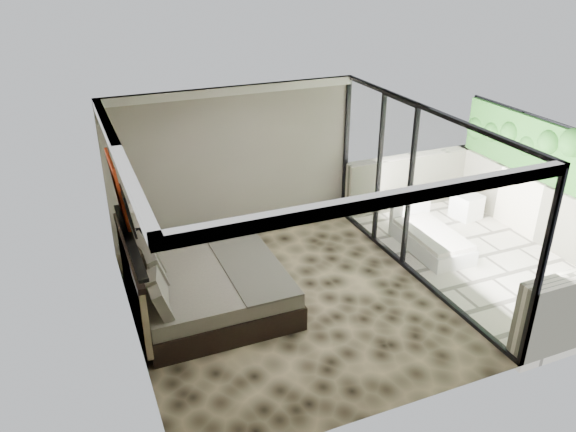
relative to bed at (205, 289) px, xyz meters
name	(u,v)px	position (x,y,z in m)	size (l,w,h in m)	color
floor	(288,303)	(1.20, -0.30, -0.36)	(5.00, 5.00, 0.00)	black
ceiling	(288,126)	(1.20, -0.30, 2.43)	(4.50, 5.00, 0.02)	silver
back_wall	(234,164)	(1.20, 2.19, 1.04)	(4.50, 0.02, 2.80)	gray
left_wall	(127,250)	(-1.04, -0.30, 1.04)	(0.02, 5.00, 2.80)	gray
glass_wall	(421,196)	(3.45, -0.30, 1.04)	(0.08, 5.00, 2.80)	white
terrace_slab	(483,259)	(4.95, -0.30, -0.42)	(3.00, 5.00, 0.12)	beige
parapet_far	(549,215)	(6.30, -0.30, 0.19)	(0.30, 5.00, 1.10)	beige
foliage_hedge	(561,157)	(6.30, -0.30, 1.29)	(0.36, 4.60, 1.10)	#2C6820
picture_ledge	(129,239)	(-0.98, -0.20, 1.14)	(0.12, 2.20, 0.05)	black
bed	(205,289)	(0.00, 0.00, 0.00)	(2.23, 2.16, 1.24)	black
nightstand	(140,261)	(-0.72, 1.33, -0.07)	(0.58, 0.58, 0.58)	black
table_lamp	(138,222)	(-0.68, 1.37, 0.61)	(0.39, 0.39, 0.71)	black
abstract_canvas	(117,189)	(-0.99, 0.40, 1.61)	(0.04, 0.90, 0.90)	#B8310F
framed_print	(128,211)	(-0.94, -0.04, 1.46)	(0.03, 0.50, 0.60)	black
ottoman	(467,206)	(5.65, 1.10, -0.12)	(0.49, 0.49, 0.49)	white
lounger	(430,238)	(4.22, 0.33, -0.16)	(0.86, 1.64, 0.63)	silver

